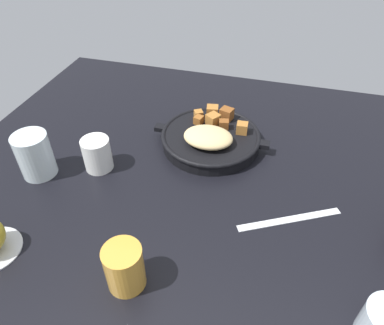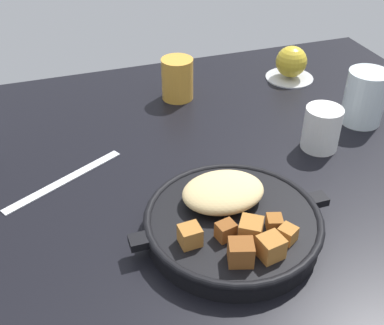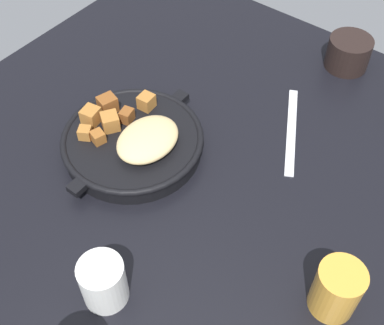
# 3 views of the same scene
# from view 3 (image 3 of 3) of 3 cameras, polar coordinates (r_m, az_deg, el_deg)

# --- Properties ---
(ground_plane) EXTENTS (1.12, 0.99, 0.02)m
(ground_plane) POSITION_cam_3_polar(r_m,az_deg,el_deg) (0.87, -2.58, -3.45)
(ground_plane) COLOR black
(cast_iron_skillet) EXTENTS (0.29, 0.25, 0.07)m
(cast_iron_skillet) POSITION_cam_3_polar(r_m,az_deg,el_deg) (0.90, -6.54, 2.47)
(cast_iron_skillet) COLOR black
(cast_iron_skillet) RESTS_ON ground_plane
(butter_knife) EXTENTS (0.20, 0.12, 0.00)m
(butter_knife) POSITION_cam_3_polar(r_m,az_deg,el_deg) (0.96, 11.05, 3.58)
(butter_knife) COLOR silver
(butter_knife) RESTS_ON ground_plane
(juice_glass_amber) EXTENTS (0.07, 0.07, 0.09)m
(juice_glass_amber) POSITION_cam_3_polar(r_m,az_deg,el_deg) (0.74, 15.86, -13.49)
(juice_glass_amber) COLOR gold
(juice_glass_amber) RESTS_ON ground_plane
(white_creamer_pitcher) EXTENTS (0.06, 0.06, 0.08)m
(white_creamer_pitcher) POSITION_cam_3_polar(r_m,az_deg,el_deg) (0.73, -9.88, -13.02)
(white_creamer_pitcher) COLOR white
(white_creamer_pitcher) RESTS_ON ground_plane
(coffee_mug_dark) EXTENTS (0.09, 0.09, 0.06)m
(coffee_mug_dark) POSITION_cam_3_polar(r_m,az_deg,el_deg) (1.11, 17.08, 11.63)
(coffee_mug_dark) COLOR black
(coffee_mug_dark) RESTS_ON ground_plane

